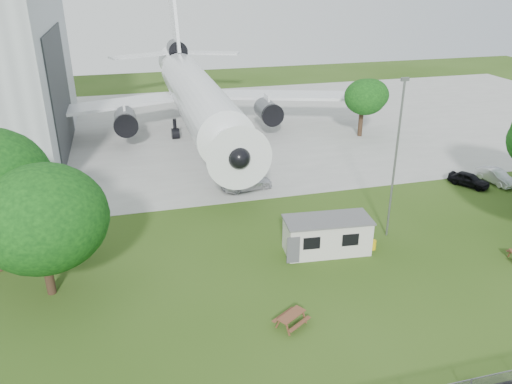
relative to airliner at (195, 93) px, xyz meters
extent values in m
plane|color=#415E20|center=(2.00, -35.86, -5.27)|extent=(160.00, 160.00, 0.00)
cube|color=#B7B7B2|center=(2.00, 2.14, -5.25)|extent=(120.00, 46.00, 0.03)
cube|color=#2D3033|center=(-14.93, -2.86, 1.48)|extent=(0.16, 16.00, 12.96)
cylinder|color=white|center=(0.00, -1.86, -0.17)|extent=(5.40, 34.00, 5.40)
cone|color=white|center=(0.00, -20.86, -0.17)|extent=(5.40, 5.50, 5.40)
cone|color=white|center=(0.00, 19.14, 0.63)|extent=(4.86, 9.00, 4.86)
cube|color=white|center=(-12.50, 1.34, -1.37)|extent=(21.36, 10.77, 0.36)
cube|color=white|center=(12.50, 1.34, -1.37)|extent=(21.36, 10.77, 0.36)
cube|color=white|center=(0.00, 19.14, 6.33)|extent=(0.46, 9.96, 12.17)
cylinder|color=#515459|center=(-8.50, -2.36, -2.27)|extent=(2.50, 4.20, 2.50)
cylinder|color=#515459|center=(8.50, -2.36, -2.27)|extent=(2.50, 4.20, 2.50)
cylinder|color=#515459|center=(0.00, 18.14, 2.63)|extent=(2.60, 4.50, 2.60)
cylinder|color=black|center=(0.00, -17.36, -4.07)|extent=(0.36, 0.36, 2.40)
cylinder|color=black|center=(-2.80, -0.86, -4.07)|extent=(0.44, 0.44, 2.40)
cylinder|color=black|center=(2.80, -0.86, -4.07)|extent=(0.44, 0.44, 2.40)
cube|color=beige|center=(4.75, -30.72, -4.02)|extent=(6.19, 3.01, 2.50)
cube|color=#59595B|center=(4.75, -30.72, -2.71)|extent=(6.41, 3.23, 0.12)
cylinder|color=gold|center=(8.15, -31.32, -4.92)|extent=(0.50, 0.50, 0.70)
cylinder|color=slate|center=(10.20, -29.66, 0.73)|extent=(0.16, 0.16, 12.00)
cylinder|color=#382619|center=(-14.04, -31.09, -3.71)|extent=(0.56, 0.56, 3.11)
sphere|color=#1E6A16|center=(-14.04, -31.09, 0.09)|extent=(7.67, 7.67, 7.67)
cylinder|color=#382619|center=(19.37, -5.81, -3.92)|extent=(0.56, 0.56, 2.71)
sphere|color=#1E6A16|center=(19.37, -5.81, -0.61)|extent=(5.14, 5.14, 5.14)
imported|color=black|center=(22.41, -22.90, -4.63)|extent=(3.24, 4.00, 1.28)
imported|color=white|center=(25.36, -22.96, -4.60)|extent=(1.84, 4.20, 1.34)
imported|color=silver|center=(1.88, -18.27, -4.57)|extent=(5.04, 2.60, 1.40)
camera|label=1|loc=(-8.28, -59.88, 13.42)|focal=35.00mm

